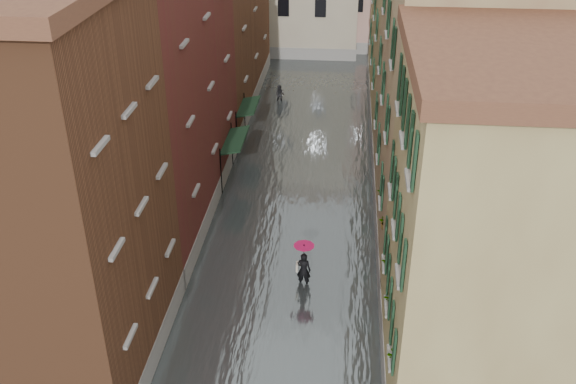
% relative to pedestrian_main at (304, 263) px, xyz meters
% --- Properties ---
extents(ground, '(120.00, 120.00, 0.00)m').
position_rel_pedestrian_main_xyz_m(ground, '(-0.86, -2.96, -1.21)').
color(ground, '#5A595C').
rests_on(ground, ground).
extents(floodwater, '(10.00, 60.00, 0.20)m').
position_rel_pedestrian_main_xyz_m(floodwater, '(-0.86, 10.04, -1.11)').
color(floodwater, '#4D5455').
rests_on(floodwater, ground).
extents(building_left_near, '(6.00, 8.00, 13.00)m').
position_rel_pedestrian_main_xyz_m(building_left_near, '(-7.86, -4.96, 5.29)').
color(building_left_near, brown).
rests_on(building_left_near, ground).
extents(building_left_mid, '(6.00, 14.00, 12.50)m').
position_rel_pedestrian_main_xyz_m(building_left_mid, '(-7.86, 6.04, 5.04)').
color(building_left_mid, '#581D1B').
rests_on(building_left_mid, ground).
extents(building_left_far, '(6.00, 16.00, 14.00)m').
position_rel_pedestrian_main_xyz_m(building_left_far, '(-7.86, 21.04, 5.79)').
color(building_left_far, brown).
rests_on(building_left_far, ground).
extents(building_right_near, '(6.00, 8.00, 11.50)m').
position_rel_pedestrian_main_xyz_m(building_right_near, '(6.14, -4.96, 4.54)').
color(building_right_near, olive).
rests_on(building_right_near, ground).
extents(building_right_mid, '(6.00, 14.00, 13.00)m').
position_rel_pedestrian_main_xyz_m(building_right_mid, '(6.14, 6.04, 5.29)').
color(building_right_mid, tan).
rests_on(building_right_mid, ground).
extents(building_right_far, '(6.00, 16.00, 11.50)m').
position_rel_pedestrian_main_xyz_m(building_right_far, '(6.14, 21.04, 4.54)').
color(building_right_far, olive).
rests_on(building_right_far, ground).
extents(awning_near, '(1.09, 3.42, 2.80)m').
position_rel_pedestrian_main_xyz_m(awning_near, '(-4.34, 8.94, 1.27)').
color(awning_near, black).
rests_on(awning_near, ground).
extents(awning_far, '(1.09, 3.11, 2.80)m').
position_rel_pedestrian_main_xyz_m(awning_far, '(-4.35, 13.78, 1.26)').
color(awning_far, black).
rests_on(awning_far, ground).
extents(window_planters, '(0.59, 10.82, 0.84)m').
position_rel_pedestrian_main_xyz_m(window_planters, '(3.26, -2.35, 2.30)').
color(window_planters, brown).
rests_on(window_planters, ground).
extents(pedestrian_main, '(0.88, 0.88, 2.06)m').
position_rel_pedestrian_main_xyz_m(pedestrian_main, '(0.00, 0.00, 0.00)').
color(pedestrian_main, black).
rests_on(pedestrian_main, ground).
extents(pedestrian_far, '(0.77, 0.65, 1.41)m').
position_rel_pedestrian_main_xyz_m(pedestrian_far, '(-3.17, 20.78, -0.50)').
color(pedestrian_far, black).
rests_on(pedestrian_far, ground).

